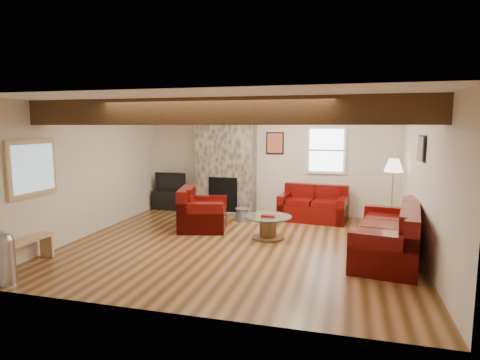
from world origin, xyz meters
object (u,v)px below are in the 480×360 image
object	(u,v)px
tv_cabinet	(172,200)
loveseat	(313,203)
sofa_three	(387,231)
armchair_red	(203,208)
television	(172,181)
floor_lamp	(394,169)
coffee_table	(268,227)

from	to	relation	value
tv_cabinet	loveseat	bearing A→B (deg)	-4.81
sofa_three	tv_cabinet	size ratio (longest dim) A/B	2.33
armchair_red	loveseat	bearing A→B (deg)	-71.05
loveseat	tv_cabinet	distance (m)	3.58
loveseat	television	size ratio (longest dim) A/B	1.80
armchair_red	tv_cabinet	size ratio (longest dim) A/B	1.10
sofa_three	television	world-z (taller)	television
floor_lamp	tv_cabinet	bearing A→B (deg)	172.08
armchair_red	tv_cabinet	bearing A→B (deg)	28.20
coffee_table	tv_cabinet	distance (m)	3.52
tv_cabinet	television	xyz separation A→B (m)	(0.00, 0.00, 0.47)
coffee_table	floor_lamp	world-z (taller)	floor_lamp
sofa_three	loveseat	world-z (taller)	sofa_three
armchair_red	coffee_table	world-z (taller)	armchair_red
armchair_red	television	size ratio (longest dim) A/B	1.29
sofa_three	armchair_red	bearing A→B (deg)	-96.13
sofa_three	coffee_table	xyz separation A→B (m)	(-2.05, 0.52, -0.21)
sofa_three	coffee_table	size ratio (longest dim) A/B	2.50
tv_cabinet	floor_lamp	distance (m)	5.32
floor_lamp	sofa_three	bearing A→B (deg)	-97.62
coffee_table	floor_lamp	bearing A→B (deg)	29.52
sofa_three	television	xyz separation A→B (m)	(-4.93, 2.55, 0.28)
tv_cabinet	coffee_table	bearing A→B (deg)	-35.09
loveseat	television	xyz separation A→B (m)	(-3.57, 0.30, 0.32)
coffee_table	tv_cabinet	xyz separation A→B (m)	(-2.88, 2.02, 0.02)
coffee_table	floor_lamp	xyz separation A→B (m)	(2.30, 1.30, 1.03)
sofa_three	armchair_red	world-z (taller)	sofa_three
armchair_red	floor_lamp	bearing A→B (deg)	-89.41
sofa_three	floor_lamp	world-z (taller)	floor_lamp
loveseat	floor_lamp	size ratio (longest dim) A/B	1.01
armchair_red	floor_lamp	distance (m)	3.93
television	coffee_table	bearing A→B (deg)	-35.09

